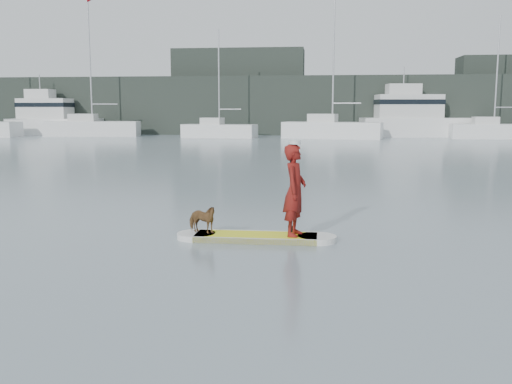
# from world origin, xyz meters

# --- Properties ---
(ground) EXTENTS (140.00, 140.00, 0.00)m
(ground) POSITION_xyz_m (0.00, 0.00, 0.00)
(ground) COLOR slate
(ground) RESTS_ON ground
(paddleboard) EXTENTS (3.30, 0.80, 0.12)m
(paddleboard) POSITION_xyz_m (-2.28, 3.32, 0.06)
(paddleboard) COLOR yellow
(paddleboard) RESTS_ON ground
(paddler) EXTENTS (0.56, 0.75, 1.86)m
(paddler) POSITION_xyz_m (-1.49, 3.32, 1.05)
(paddler) COLOR maroon
(paddler) RESTS_ON paddleboard
(white_cap) EXTENTS (0.22, 0.22, 0.07)m
(white_cap) POSITION_xyz_m (-1.49, 3.32, 2.01)
(white_cap) COLOR silver
(white_cap) RESTS_ON paddler
(dog) EXTENTS (0.77, 0.54, 0.59)m
(dog) POSITION_xyz_m (-3.41, 3.32, 0.42)
(dog) COLOR brown
(dog) RESTS_ON paddleboard
(paddle) EXTENTS (0.10, 0.30, 2.00)m
(paddle) POSITION_xyz_m (-1.59, 3.61, 0.80)
(paddle) COLOR black
(paddle) RESTS_ON ground
(sailboat_b) EXTENTS (9.28, 3.90, 13.37)m
(sailboat_b) POSITION_xyz_m (-23.56, 46.23, 0.93)
(sailboat_b) COLOR white
(sailboat_b) RESTS_ON ground
(sailboat_c) EXTENTS (7.14, 3.24, 9.88)m
(sailboat_c) POSITION_xyz_m (-10.59, 44.82, 0.73)
(sailboat_c) COLOR white
(sailboat_c) RESTS_ON ground
(sailboat_d) EXTENTS (9.29, 4.49, 13.14)m
(sailboat_d) POSITION_xyz_m (-0.12, 44.61, 0.94)
(sailboat_d) COLOR white
(sailboat_d) RESTS_ON ground
(sailboat_e) EXTENTS (7.61, 2.79, 10.88)m
(sailboat_e) POSITION_xyz_m (14.44, 45.97, 0.78)
(sailboat_e) COLOR white
(sailboat_e) RESTS_ON ground
(motor_yacht_a) EXTENTS (11.42, 4.69, 6.66)m
(motor_yacht_a) POSITION_xyz_m (7.88, 48.75, 1.87)
(motor_yacht_a) COLOR white
(motor_yacht_a) RESTS_ON ground
(motor_yacht_b) EXTENTS (9.36, 3.26, 6.16)m
(motor_yacht_b) POSITION_xyz_m (-28.82, 48.30, 1.73)
(motor_yacht_b) COLOR white
(motor_yacht_b) RESTS_ON ground
(shore_mass) EXTENTS (90.00, 6.00, 6.00)m
(shore_mass) POSITION_xyz_m (0.00, 53.00, 3.00)
(shore_mass) COLOR black
(shore_mass) RESTS_ON ground
(shore_building_west) EXTENTS (14.00, 4.00, 9.00)m
(shore_building_west) POSITION_xyz_m (-10.00, 54.00, 4.50)
(shore_building_west) COLOR black
(shore_building_west) RESTS_ON ground
(shore_building_east) EXTENTS (10.00, 4.00, 8.00)m
(shore_building_east) POSITION_xyz_m (18.00, 54.00, 4.00)
(shore_building_east) COLOR black
(shore_building_east) RESTS_ON ground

